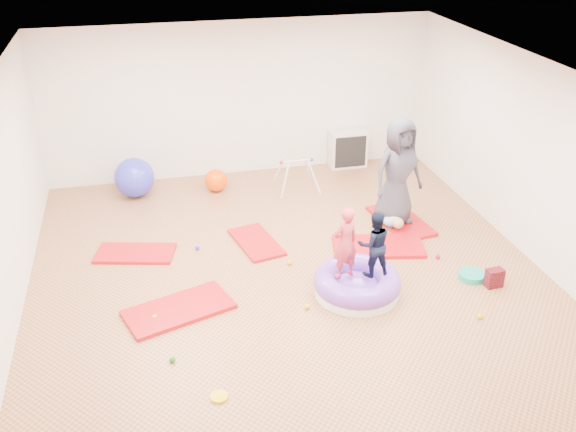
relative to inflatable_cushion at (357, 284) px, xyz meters
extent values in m
cube|color=#A97351|center=(-0.77, 0.38, -0.14)|extent=(7.00, 8.00, 0.01)
cube|color=white|center=(-0.77, 0.38, 2.66)|extent=(7.00, 8.00, 0.01)
cube|color=silver|center=(-0.77, 4.38, 1.26)|extent=(7.00, 0.01, 2.80)
cube|color=silver|center=(-0.77, -3.62, 1.26)|extent=(7.00, 0.01, 2.80)
cube|color=silver|center=(2.73, 0.38, 1.26)|extent=(0.01, 8.00, 2.80)
cube|color=red|center=(-2.33, 0.13, -0.11)|extent=(1.48, 1.06, 0.06)
cube|color=red|center=(-2.84, 1.70, -0.12)|extent=(1.23, 0.83, 0.05)
cube|color=red|center=(-1.05, 1.61, -0.12)|extent=(0.74, 1.15, 0.04)
cube|color=red|center=(0.70, 1.05, -0.11)|extent=(1.44, 0.93, 0.06)
cube|color=red|center=(1.34, 1.75, -0.12)|extent=(0.78, 1.32, 0.05)
cylinder|color=white|center=(0.00, 0.00, -0.08)|extent=(1.12, 1.12, 0.13)
torus|color=purple|center=(0.00, 0.00, 0.04)|extent=(1.16, 1.16, 0.31)
ellipsoid|color=purple|center=(0.00, 0.00, -0.03)|extent=(0.61, 0.61, 0.28)
imported|color=#CB3648|center=(-0.19, 0.01, 0.69)|extent=(0.42, 0.33, 0.99)
imported|color=black|center=(0.19, -0.03, 0.64)|extent=(0.46, 0.37, 0.90)
imported|color=#3A3A46|center=(1.22, 1.73, 0.76)|extent=(0.94, 0.72, 1.70)
ellipsoid|color=#ADC5E2|center=(1.15, 1.57, 0.01)|extent=(0.36, 0.23, 0.21)
sphere|color=tan|center=(1.15, 1.41, 0.04)|extent=(0.17, 0.17, 0.17)
sphere|color=#E7C000|center=(-0.73, -0.20, -0.11)|extent=(0.07, 0.07, 0.07)
sphere|color=#E7C000|center=(-0.70, 0.90, -0.11)|extent=(0.07, 0.07, 0.07)
sphere|color=#E7C000|center=(-2.64, 0.02, -0.11)|extent=(0.07, 0.07, 0.07)
sphere|color=#BB1138|center=(1.44, 0.57, -0.11)|extent=(0.07, 0.07, 0.07)
sphere|color=#187F10|center=(-2.49, -0.84, -0.11)|extent=(0.07, 0.07, 0.07)
sphere|color=#3135CC|center=(-1.93, 1.63, -0.11)|extent=(0.07, 0.07, 0.07)
sphere|color=#E7C000|center=(1.32, -0.90, -0.11)|extent=(0.07, 0.07, 0.07)
sphere|color=#3135CC|center=(-2.76, 3.75, 0.20)|extent=(0.69, 0.69, 0.69)
sphere|color=#FF4701|center=(-1.38, 3.63, 0.06)|extent=(0.41, 0.41, 0.41)
cylinder|color=beige|center=(-0.25, 3.11, 0.16)|extent=(0.21, 0.22, 0.57)
cylinder|color=beige|center=(-0.25, 3.59, 0.16)|extent=(0.21, 0.22, 0.57)
cylinder|color=beige|center=(0.28, 3.11, 0.16)|extent=(0.21, 0.22, 0.57)
cylinder|color=beige|center=(0.28, 3.59, 0.16)|extent=(0.21, 0.22, 0.57)
cylinder|color=beige|center=(0.02, 3.35, 0.41)|extent=(0.55, 0.03, 0.03)
sphere|color=#BB1138|center=(-0.26, 3.35, 0.41)|extent=(0.07, 0.07, 0.07)
sphere|color=#3135CC|center=(0.29, 3.35, 0.41)|extent=(0.07, 0.07, 0.07)
cube|color=beige|center=(1.24, 4.18, 0.21)|extent=(0.70, 0.34, 0.70)
cube|color=black|center=(1.24, 4.02, 0.21)|extent=(0.60, 0.02, 0.60)
cube|color=beige|center=(1.24, 4.13, 0.21)|extent=(0.02, 0.24, 0.62)
cube|color=beige|center=(1.24, 4.13, 0.21)|extent=(0.62, 0.24, 0.02)
cylinder|color=#199681|center=(1.66, -0.02, -0.10)|extent=(0.37, 0.37, 0.08)
cube|color=maroon|center=(1.85, -0.28, -0.01)|extent=(0.24, 0.16, 0.26)
cylinder|color=#E7C000|center=(-2.05, -1.53, -0.13)|extent=(0.19, 0.19, 0.03)
camera|label=1|loc=(-2.54, -6.70, 4.67)|focal=40.00mm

